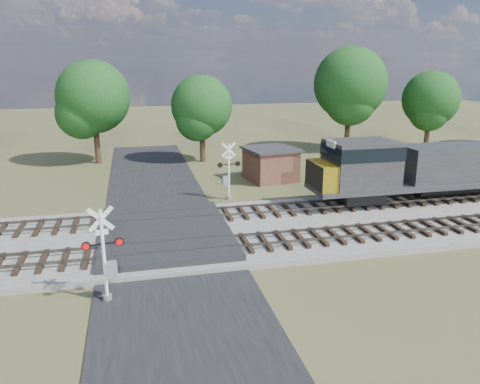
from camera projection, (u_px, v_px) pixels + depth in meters
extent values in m
plane|color=#3F4726|center=(167.00, 242.00, 25.55)|extent=(160.00, 160.00, 0.00)
cube|color=gray|center=(333.00, 223.00, 28.16)|extent=(140.00, 10.00, 0.30)
cube|color=black|center=(167.00, 242.00, 25.54)|extent=(7.00, 60.00, 0.08)
cube|color=#262628|center=(166.00, 234.00, 25.93)|extent=(7.00, 9.00, 0.62)
cube|color=black|center=(209.00, 246.00, 24.01)|extent=(44.00, 2.60, 0.18)
cube|color=#504C45|center=(358.00, 235.00, 25.04)|extent=(140.00, 0.08, 0.15)
cube|color=#504C45|center=(346.00, 227.00, 26.38)|extent=(140.00, 0.08, 0.15)
cube|color=black|center=(195.00, 216.00, 28.69)|extent=(44.00, 2.60, 0.18)
cube|color=#504C45|center=(322.00, 208.00, 29.72)|extent=(140.00, 0.08, 0.15)
cube|color=#504C45|center=(313.00, 201.00, 31.07)|extent=(140.00, 0.08, 0.15)
cylinder|color=silver|center=(104.00, 257.00, 18.80)|extent=(0.14, 0.14, 3.98)
cylinder|color=gray|center=(107.00, 298.00, 19.30)|extent=(0.36, 0.36, 0.30)
cube|color=silver|center=(101.00, 219.00, 18.36)|extent=(1.04, 0.20, 1.04)
cube|color=silver|center=(101.00, 219.00, 18.36)|extent=(1.04, 0.20, 1.04)
cube|color=silver|center=(102.00, 232.00, 18.51)|extent=(0.50, 0.10, 0.22)
cube|color=black|center=(103.00, 244.00, 18.65)|extent=(1.58, 0.30, 0.06)
cylinder|color=red|center=(86.00, 246.00, 18.42)|extent=(0.37, 0.15, 0.36)
cylinder|color=red|center=(119.00, 242.00, 18.88)|extent=(0.37, 0.15, 0.36)
cube|color=gray|center=(111.00, 269.00, 19.05)|extent=(0.49, 0.36, 0.65)
cylinder|color=silver|center=(229.00, 172.00, 32.95)|extent=(0.14, 0.14, 4.01)
cylinder|color=gray|center=(229.00, 197.00, 33.45)|extent=(0.36, 0.36, 0.30)
cube|color=silver|center=(229.00, 150.00, 32.51)|extent=(1.05, 0.15, 1.05)
cube|color=silver|center=(229.00, 150.00, 32.51)|extent=(1.05, 0.15, 1.05)
cube|color=silver|center=(229.00, 157.00, 32.66)|extent=(0.50, 0.08, 0.22)
cube|color=black|center=(229.00, 164.00, 32.80)|extent=(1.60, 0.23, 0.06)
cylinder|color=red|center=(238.00, 164.00, 33.00)|extent=(0.37, 0.14, 0.36)
cylinder|color=red|center=(220.00, 165.00, 32.59)|extent=(0.37, 0.14, 0.36)
cube|color=gray|center=(226.00, 181.00, 33.03)|extent=(0.48, 0.35, 0.65)
cube|color=#4F2D21|center=(271.00, 165.00, 38.57)|extent=(4.16, 4.16, 2.51)
cube|color=#292A2C|center=(271.00, 149.00, 38.20)|extent=(4.58, 4.58, 0.18)
cylinder|color=black|center=(97.00, 138.00, 44.64)|extent=(0.56, 0.56, 4.86)
sphere|color=#143511|center=(93.00, 97.00, 43.58)|extent=(6.80, 6.80, 6.80)
cylinder|color=black|center=(202.00, 140.00, 45.44)|extent=(0.56, 0.56, 4.16)
sphere|color=#143511|center=(202.00, 106.00, 44.54)|extent=(5.83, 5.83, 5.83)
cylinder|color=black|center=(348.00, 125.00, 50.85)|extent=(0.56, 0.56, 5.54)
sphere|color=#143511|center=(350.00, 84.00, 49.64)|extent=(7.76, 7.76, 7.76)
cylinder|color=black|center=(427.00, 131.00, 51.16)|extent=(0.56, 0.56, 4.30)
sphere|color=#143511|center=(431.00, 99.00, 50.23)|extent=(6.01, 6.01, 6.01)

